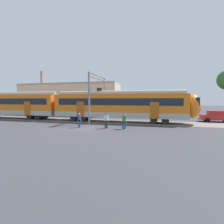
% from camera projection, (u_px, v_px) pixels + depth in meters
% --- Properties ---
extents(ground_plane, '(160.00, 160.00, 0.00)m').
position_uv_depth(ground_plane, '(82.00, 128.00, 19.07)').
color(ground_plane, '#38383D').
extents(track_bed, '(80.00, 4.40, 0.01)m').
position_uv_depth(track_bed, '(49.00, 119.00, 27.14)').
color(track_bed, slate).
rests_on(track_bed, ground).
extents(commuter_train, '(38.05, 3.07, 4.73)m').
position_uv_depth(commuter_train, '(63.00, 105.00, 26.33)').
color(commuter_train, '#B2ADA8').
rests_on(commuter_train, ground).
extents(pedestrian_navy, '(0.63, 0.54, 1.67)m').
position_uv_depth(pedestrian_navy, '(79.00, 119.00, 19.33)').
color(pedestrian_navy, navy).
rests_on(pedestrian_navy, ground).
extents(pedestrian_white, '(0.53, 0.70, 1.67)m').
position_uv_depth(pedestrian_white, '(106.00, 119.00, 18.68)').
color(pedestrian_white, '#28282D').
rests_on(pedestrian_white, ground).
extents(pedestrian_green, '(0.71, 0.51, 1.67)m').
position_uv_depth(pedestrian_green, '(124.00, 120.00, 18.25)').
color(pedestrian_green, navy).
rests_on(pedestrian_green, ground).
extents(parked_car_red, '(4.03, 1.82, 1.54)m').
position_uv_depth(parked_car_red, '(216.00, 116.00, 24.20)').
color(parked_car_red, '#B22323').
rests_on(parked_car_red, ground).
extents(catenary_gantry, '(0.24, 6.64, 6.53)m').
position_uv_depth(catenary_gantry, '(98.00, 91.00, 24.74)').
color(catenary_gantry, gray).
rests_on(catenary_gantry, ground).
extents(background_building, '(21.33, 5.00, 9.20)m').
position_uv_depth(background_building, '(68.00, 99.00, 36.64)').
color(background_building, beige).
rests_on(background_building, ground).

